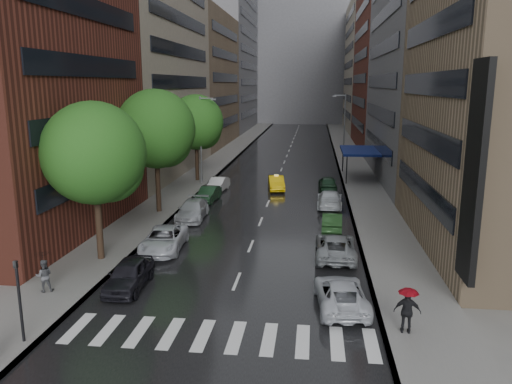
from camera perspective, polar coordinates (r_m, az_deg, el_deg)
ground at (r=23.70m, az=-3.75°, el=-13.82°), size 220.00×220.00×0.00m
road at (r=71.78m, az=3.46°, el=3.91°), size 14.00×140.00×0.01m
sidewalk_left at (r=72.83m, az=-3.65°, el=4.09°), size 4.00×140.00×0.15m
sidewalk_right at (r=71.84m, az=10.66°, el=3.79°), size 4.00×140.00×0.15m
crosswalk at (r=21.91m, az=-4.20°, el=-16.10°), size 13.15×2.80×0.01m
buildings_left at (r=82.12m, az=-6.96°, el=16.08°), size 8.00×108.00×38.00m
buildings_right at (r=78.53m, az=15.30°, el=15.23°), size 8.05×109.10×36.00m
building_far at (r=139.08m, az=5.22°, el=14.52°), size 40.00×14.00×32.00m
tree_near at (r=30.20m, az=-18.02°, el=4.23°), size 5.96×5.96×9.50m
tree_mid at (r=40.75m, az=-11.39°, el=7.06°), size 6.31×6.31×10.05m
tree_far at (r=53.92m, az=-6.88°, el=7.92°), size 5.87×5.87×9.35m
taxi at (r=49.91m, az=2.33°, el=1.04°), size 2.09×4.40×1.39m
parked_cars_left at (r=36.85m, az=-8.30°, el=-3.12°), size 2.71×28.56×1.50m
parked_cars_right at (r=35.96m, az=8.74°, el=-3.53°), size 2.69×31.54×1.48m
ped_black_umbrella at (r=27.38m, az=-23.12°, el=-8.01°), size 1.00×0.98×2.09m
ped_red_umbrella at (r=22.24m, az=16.95°, el=-12.39°), size 1.17×0.82×2.01m
traffic_light at (r=22.40m, az=-25.46°, el=-10.42°), size 0.18×0.15×3.45m
street_lamp_left at (r=52.53m, az=-6.24°, el=6.16°), size 1.74×0.22×9.00m
street_lamp_right at (r=66.25m, az=9.99°, el=7.30°), size 1.74×0.22×9.00m
awning at (r=56.61m, az=11.75°, el=4.63°), size 4.00×8.00×3.12m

